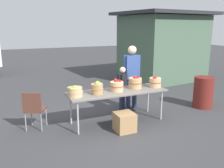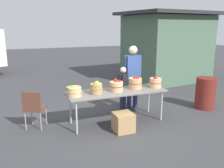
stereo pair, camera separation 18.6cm
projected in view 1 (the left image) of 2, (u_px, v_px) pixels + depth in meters
ground_plane at (117, 121)px, 5.70m from camera, size 40.00×40.00×0.00m
market_table at (117, 93)px, 5.53m from camera, size 2.30×0.76×0.75m
apple_basket_green_0 at (75, 92)px, 5.07m from camera, size 0.33×0.33×0.25m
apple_basket_green_1 at (97, 88)px, 5.27m from camera, size 0.28×0.28×0.28m
apple_basket_red_0 at (117, 86)px, 5.50m from camera, size 0.32×0.32×0.28m
apple_basket_red_1 at (135, 83)px, 5.75m from camera, size 0.33×0.33×0.31m
apple_basket_red_2 at (155, 82)px, 5.85m from camera, size 0.30×0.30×0.28m
vendor_adult at (132, 72)px, 6.40m from camera, size 0.44×0.30×1.71m
child_customer at (122, 85)px, 6.26m from camera, size 0.29×0.23×1.18m
food_kiosk at (163, 46)px, 9.96m from camera, size 3.85×3.33×2.74m
folding_chair at (34, 107)px, 5.15m from camera, size 0.53×0.53×0.86m
trash_barrel at (203, 92)px, 6.62m from camera, size 0.52×0.52×0.85m
produce_crate at (124, 122)px, 5.16m from camera, size 0.40×0.40×0.40m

